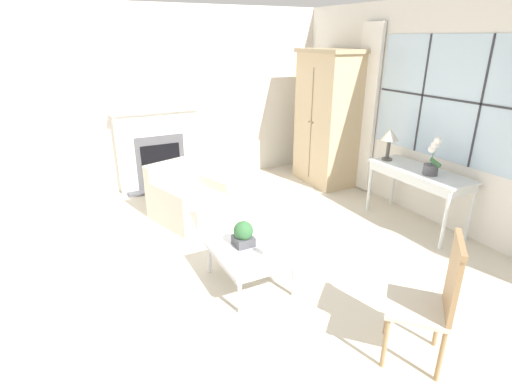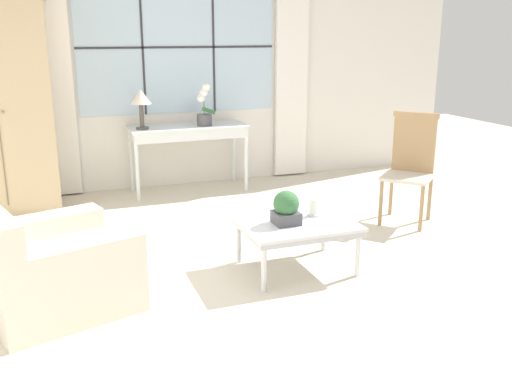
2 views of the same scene
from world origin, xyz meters
name	(u,v)px [view 1 (image 1 of 2)]	position (x,y,z in m)	size (l,w,h in m)	color
ground_plane	(228,275)	(0.00, 0.00, 0.00)	(14.00, 14.00, 0.00)	beige
wall_back_windowed	(448,117)	(0.00, 3.02, 1.40)	(7.20, 0.14, 2.80)	silver
wall_left	(185,98)	(-3.03, 0.60, 1.40)	(0.06, 7.20, 2.80)	silver
fireplace	(158,145)	(-2.91, 0.07, 0.73)	(0.34, 1.36, 2.10)	#515156
armoire	(327,118)	(-1.93, 2.63, 1.08)	(1.09, 0.69, 2.16)	tan
console_table	(420,176)	(0.00, 2.67, 0.68)	(1.33, 0.53, 0.76)	silver
table_lamp	(390,136)	(-0.52, 2.61, 1.09)	(0.24, 0.24, 0.43)	#4C4742
potted_orchid	(432,160)	(0.18, 2.63, 0.95)	(0.22, 0.17, 0.48)	#4C4C51
armchair_upholstered	(190,200)	(-1.55, 0.12, 0.26)	(1.12, 1.11, 0.75)	beige
side_chair_wooden	(435,296)	(1.76, 0.88, 0.58)	(0.62, 0.62, 1.05)	beige
coffee_table	(249,253)	(0.23, 0.14, 0.35)	(0.85, 0.67, 0.39)	silver
potted_plant_small	(243,234)	(0.13, 0.12, 0.52)	(0.20, 0.20, 0.26)	#4C4C51
pillar_candle	(266,249)	(0.41, 0.22, 0.46)	(0.10, 0.10, 0.15)	silver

